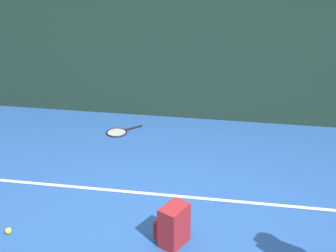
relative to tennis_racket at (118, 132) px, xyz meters
The scene contains 6 objects.
ground_plane 2.46m from the tennis_racket, 64.15° to the right, with size 12.00×12.00×0.00m, color #234C93.
back_fence 1.77m from the tennis_racket, 36.41° to the left, with size 10.00×0.10×2.35m, color #192D23.
court_line 1.93m from the tennis_racket, 56.33° to the right, with size 9.00×0.05×0.00m, color white.
tennis_racket is the anchor object (origin of this frame).
backpack 2.76m from the tennis_racket, 63.55° to the right, with size 0.37×0.36×0.44m.
tennis_ball_near_player 2.65m from the tennis_racket, 100.76° to the right, with size 0.07×0.07×0.07m, color #CCE033.
Camera 1 is at (0.74, -4.10, 3.06)m, focal length 50.38 mm.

